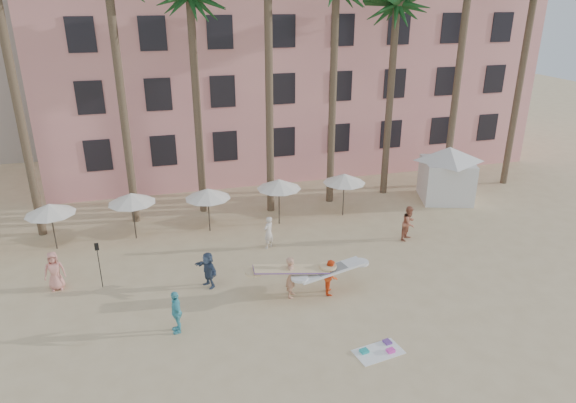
# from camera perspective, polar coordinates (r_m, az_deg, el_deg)

# --- Properties ---
(ground) EXTENTS (120.00, 120.00, 0.00)m
(ground) POSITION_cam_1_polar(r_m,az_deg,el_deg) (18.90, -0.46, -18.67)
(ground) COLOR #D1B789
(ground) RESTS_ON ground
(pink_hotel) EXTENTS (35.00, 14.00, 16.00)m
(pink_hotel) POSITION_cam_1_polar(r_m,az_deg,el_deg) (41.50, -0.32, 16.00)
(pink_hotel) COLOR #FAA198
(pink_hotel) RESTS_ON ground
(umbrella_row) EXTENTS (22.50, 2.70, 2.73)m
(umbrella_row) POSITION_cam_1_polar(r_m,az_deg,el_deg) (28.21, -12.95, 0.66)
(umbrella_row) COLOR #332B23
(umbrella_row) RESTS_ON ground
(cabana) EXTENTS (5.65, 5.65, 3.50)m
(cabana) POSITION_cam_1_polar(r_m,az_deg,el_deg) (34.15, 17.29, 3.49)
(cabana) COLOR silver
(cabana) RESTS_ON ground
(beach_towel) EXTENTS (1.94, 1.29, 0.14)m
(beach_towel) POSITION_cam_1_polar(r_m,az_deg,el_deg) (20.15, 10.10, -15.98)
(beach_towel) COLOR white
(beach_towel) RESTS_ON ground
(carrier_yellow) EXTENTS (3.31, 1.07, 1.91)m
(carrier_yellow) POSITION_cam_1_polar(r_m,az_deg,el_deg) (22.42, 0.37, -8.15)
(carrier_yellow) COLOR tan
(carrier_yellow) RESTS_ON ground
(carrier_white) EXTENTS (3.18, 1.33, 1.60)m
(carrier_white) POSITION_cam_1_polar(r_m,az_deg,el_deg) (22.86, 4.77, -8.13)
(carrier_white) COLOR #FA4F1A
(carrier_white) RESTS_ON ground
(beachgoers) EXTENTS (18.69, 7.00, 1.90)m
(beachgoers) POSITION_cam_1_polar(r_m,az_deg,el_deg) (24.20, -5.19, -6.26)
(beachgoers) COLOR tan
(beachgoers) RESTS_ON ground
(paddle) EXTENTS (0.18, 0.04, 2.23)m
(paddle) POSITION_cam_1_polar(r_m,az_deg,el_deg) (24.39, -20.30, -6.07)
(paddle) COLOR black
(paddle) RESTS_ON ground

